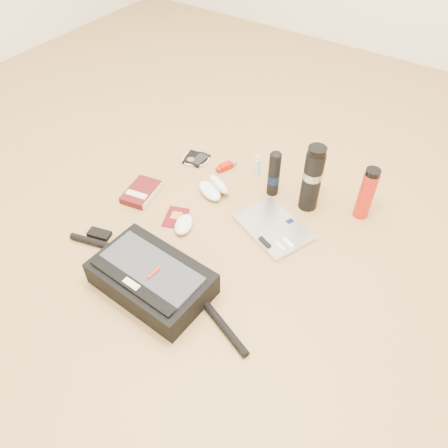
% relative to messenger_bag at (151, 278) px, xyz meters
% --- Properties ---
extents(ground, '(4.00, 4.00, 0.00)m').
position_rel_messenger_bag_xyz_m(ground, '(0.03, 0.29, -0.05)').
color(ground, '#A27A43').
rests_on(ground, ground).
extents(messenger_bag, '(0.85, 0.28, 0.12)m').
position_rel_messenger_bag_xyz_m(messenger_bag, '(0.00, 0.00, 0.00)').
color(messenger_bag, black).
rests_on(messenger_bag, ground).
extents(laptop, '(0.34, 0.29, 0.03)m').
position_rel_messenger_bag_xyz_m(laptop, '(0.22, 0.49, -0.04)').
color(laptop, silver).
rests_on(laptop, ground).
extents(book, '(0.15, 0.19, 0.03)m').
position_rel_messenger_bag_xyz_m(book, '(-0.36, 0.35, -0.04)').
color(book, '#470D10').
rests_on(book, ground).
extents(passport, '(0.13, 0.15, 0.01)m').
position_rel_messenger_bag_xyz_m(passport, '(-0.15, 0.32, -0.05)').
color(passport, '#540714').
rests_on(passport, ground).
extents(mouse, '(0.11, 0.13, 0.04)m').
position_rel_messenger_bag_xyz_m(mouse, '(-0.09, 0.30, -0.03)').
color(mouse, white).
rests_on(mouse, ground).
extents(sunglasses_case, '(0.18, 0.17, 0.08)m').
position_rel_messenger_bag_xyz_m(sunglasses_case, '(-0.11, 0.54, -0.02)').
color(sunglasses_case, white).
rests_on(sunglasses_case, ground).
extents(ipod, '(0.11, 0.12, 0.01)m').
position_rel_messenger_bag_xyz_m(ipod, '(-0.34, 0.68, -0.05)').
color(ipod, black).
rests_on(ipod, ground).
extents(phone, '(0.09, 0.11, 0.01)m').
position_rel_messenger_bag_xyz_m(phone, '(-0.30, 0.69, -0.05)').
color(phone, black).
rests_on(phone, ground).
extents(inhaler, '(0.06, 0.11, 0.03)m').
position_rel_messenger_bag_xyz_m(inhaler, '(-0.16, 0.71, -0.04)').
color(inhaler, '#B41200').
rests_on(inhaler, ground).
extents(spray_bottle, '(0.04, 0.04, 0.11)m').
position_rel_messenger_bag_xyz_m(spray_bottle, '(-0.02, 0.76, -0.01)').
color(spray_bottle, '#B1D6F1').
rests_on(spray_bottle, ground).
extents(aerosol_can, '(0.07, 0.07, 0.22)m').
position_rel_messenger_bag_xyz_m(aerosol_can, '(0.10, 0.69, 0.05)').
color(aerosol_can, black).
rests_on(aerosol_can, ground).
extents(thermos_black, '(0.10, 0.10, 0.30)m').
position_rel_messenger_bag_xyz_m(thermos_black, '(0.27, 0.70, 0.10)').
color(thermos_black, black).
rests_on(thermos_black, ground).
extents(thermos_red, '(0.07, 0.07, 0.24)m').
position_rel_messenger_bag_xyz_m(thermos_red, '(0.48, 0.77, 0.06)').
color(thermos_red, red).
rests_on(thermos_red, ground).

